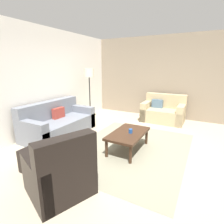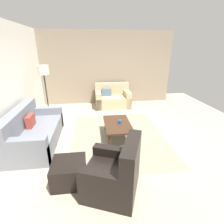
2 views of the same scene
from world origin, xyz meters
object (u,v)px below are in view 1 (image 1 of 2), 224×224
at_px(armchair_leather, 61,175).
at_px(coffee_table, 128,135).
at_px(ottoman, 42,159).
at_px(couch_main, 57,123).
at_px(cup, 131,131).
at_px(couch_loveseat, 164,112).
at_px(lamp_standing, 89,78).

xyz_separation_m(armchair_leather, coffee_table, (1.71, -0.29, 0.05)).
height_order(armchair_leather, ottoman, armchair_leather).
distance_m(couch_main, coffee_table, 2.06).
xyz_separation_m(armchair_leather, ottoman, (0.31, 0.77, -0.11)).
xyz_separation_m(ottoman, cup, (1.39, -1.11, 0.25)).
distance_m(couch_main, ottoman, 1.71).
bearing_deg(cup, coffee_table, 79.01).
bearing_deg(coffee_table, couch_loveseat, -4.33).
bearing_deg(couch_loveseat, couch_main, 138.75).
height_order(couch_loveseat, coffee_table, couch_loveseat).
distance_m(armchair_leather, lamp_standing, 3.69).
relative_size(ottoman, lamp_standing, 0.33).
bearing_deg(armchair_leather, coffee_table, -9.47).
height_order(couch_main, cup, couch_main).
bearing_deg(ottoman, couch_main, 36.14).
relative_size(ottoman, coffee_table, 0.51).
bearing_deg(couch_main, couch_loveseat, -41.25).
relative_size(couch_main, couch_loveseat, 1.48).
relative_size(ottoman, cup, 6.27).
height_order(couch_main, armchair_leather, armchair_leather).
distance_m(ottoman, cup, 1.80).
distance_m(couch_loveseat, armchair_leather, 4.28).
distance_m(couch_main, armchair_leather, 2.45).
bearing_deg(coffee_table, armchair_leather, 170.53).
height_order(ottoman, coffee_table, coffee_table).
relative_size(armchair_leather, cup, 11.66).
bearing_deg(armchair_leather, cup, -11.35).
height_order(couch_loveseat, ottoman, couch_loveseat).
bearing_deg(couch_loveseat, armchair_leather, 173.59).
bearing_deg(lamp_standing, armchair_leather, -151.45).
bearing_deg(ottoman, cup, -38.54).
xyz_separation_m(couch_loveseat, ottoman, (-3.94, 1.25, -0.10)).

